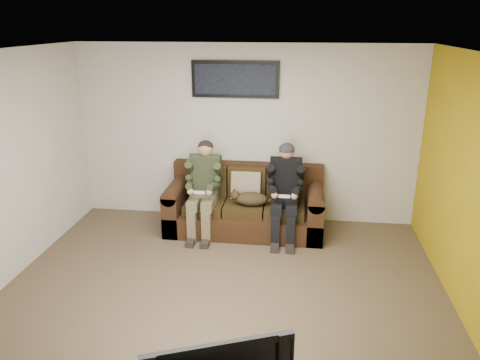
# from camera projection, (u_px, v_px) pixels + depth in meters

# --- Properties ---
(floor) EXTENTS (5.00, 5.00, 0.00)m
(floor) POSITION_uv_depth(u_px,v_px,m) (222.00, 296.00, 5.17)
(floor) COLOR brown
(floor) RESTS_ON ground
(ceiling) EXTENTS (5.00, 5.00, 0.00)m
(ceiling) POSITION_uv_depth(u_px,v_px,m) (218.00, 53.00, 4.33)
(ceiling) COLOR silver
(ceiling) RESTS_ON ground
(wall_back) EXTENTS (5.00, 0.00, 5.00)m
(wall_back) POSITION_uv_depth(u_px,v_px,m) (246.00, 134.00, 6.86)
(wall_back) COLOR beige
(wall_back) RESTS_ON ground
(wall_front) EXTENTS (5.00, 0.00, 5.00)m
(wall_front) POSITION_uv_depth(u_px,v_px,m) (153.00, 317.00, 2.64)
(wall_front) COLOR beige
(wall_front) RESTS_ON ground
(wall_right) EXTENTS (0.00, 4.50, 4.50)m
(wall_right) POSITION_uv_depth(u_px,v_px,m) (479.00, 196.00, 4.45)
(wall_right) COLOR beige
(wall_right) RESTS_ON ground
(accent_wall_right) EXTENTS (0.00, 4.50, 4.50)m
(accent_wall_right) POSITION_uv_depth(u_px,v_px,m) (478.00, 196.00, 4.45)
(accent_wall_right) COLOR #B79412
(accent_wall_right) RESTS_ON ground
(sofa) EXTENTS (2.21, 0.95, 0.90)m
(sofa) POSITION_uv_depth(u_px,v_px,m) (246.00, 206.00, 6.77)
(sofa) COLOR #351F10
(sofa) RESTS_ON ground
(throw_pillow) EXTENTS (0.42, 0.20, 0.42)m
(throw_pillow) POSITION_uv_depth(u_px,v_px,m) (246.00, 185.00, 6.72)
(throw_pillow) COLOR #968462
(throw_pillow) RESTS_ON sofa
(throw_blanket) EXTENTS (0.45, 0.22, 0.08)m
(throw_blanket) POSITION_uv_depth(u_px,v_px,m) (203.00, 162.00, 6.93)
(throw_blanket) COLOR #9C9472
(throw_blanket) RESTS_ON sofa
(person_left) EXTENTS (0.51, 0.87, 1.30)m
(person_left) POSITION_uv_depth(u_px,v_px,m) (204.00, 183.00, 6.54)
(person_left) COLOR #6F6345
(person_left) RESTS_ON sofa
(person_right) EXTENTS (0.51, 0.86, 1.31)m
(person_right) POSITION_uv_depth(u_px,v_px,m) (285.00, 186.00, 6.40)
(person_right) COLOR black
(person_right) RESTS_ON sofa
(cat) EXTENTS (0.66, 0.26, 0.24)m
(cat) POSITION_uv_depth(u_px,v_px,m) (250.00, 198.00, 6.50)
(cat) COLOR #4C391D
(cat) RESTS_ON sofa
(framed_poster) EXTENTS (1.25, 0.05, 0.52)m
(framed_poster) POSITION_uv_depth(u_px,v_px,m) (235.00, 79.00, 6.59)
(framed_poster) COLOR black
(framed_poster) RESTS_ON wall_back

